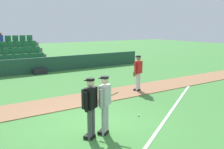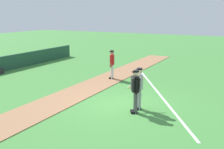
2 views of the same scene
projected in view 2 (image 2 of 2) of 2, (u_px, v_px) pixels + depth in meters
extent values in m
plane|color=#42843A|center=(123.00, 105.00, 11.79)|extent=(80.00, 80.00, 0.00)
cube|color=#9E704C|center=(70.00, 96.00, 13.07)|extent=(28.00, 1.91, 0.03)
cube|color=white|center=(156.00, 90.00, 14.15)|extent=(10.27, 6.38, 0.01)
cylinder|color=#B2B2B2|center=(139.00, 99.00, 11.15)|extent=(0.14, 0.14, 0.90)
cylinder|color=#B2B2B2|center=(139.00, 98.00, 11.30)|extent=(0.14, 0.14, 0.90)
cube|color=black|center=(138.00, 108.00, 11.23)|extent=(0.24, 0.28, 0.10)
cube|color=black|center=(137.00, 107.00, 11.39)|extent=(0.24, 0.28, 0.10)
cube|color=#B2B2B2|center=(140.00, 81.00, 11.06)|extent=(0.46, 0.40, 0.60)
cylinder|color=#B2B2B2|center=(141.00, 84.00, 10.83)|extent=(0.09, 0.09, 0.55)
cylinder|color=#B2B2B2|center=(138.00, 81.00, 11.31)|extent=(0.09, 0.09, 0.55)
sphere|color=beige|center=(140.00, 71.00, 10.96)|extent=(0.22, 0.22, 0.22)
cylinder|color=black|center=(140.00, 69.00, 10.94)|extent=(0.23, 0.23, 0.06)
cube|color=black|center=(137.00, 70.00, 10.94)|extent=(0.22, 0.20, 0.02)
cylinder|color=tan|center=(136.00, 83.00, 11.33)|extent=(0.65, 0.56, 0.41)
cylinder|color=#4C4C4C|center=(136.00, 103.00, 10.71)|extent=(0.14, 0.14, 0.90)
cylinder|color=#4C4C4C|center=(135.00, 102.00, 10.86)|extent=(0.14, 0.14, 0.90)
cube|color=black|center=(134.00, 112.00, 10.79)|extent=(0.24, 0.28, 0.10)
cube|color=black|center=(133.00, 111.00, 10.95)|extent=(0.24, 0.28, 0.10)
cube|color=black|center=(136.00, 84.00, 10.62)|extent=(0.46, 0.40, 0.60)
cylinder|color=black|center=(137.00, 87.00, 10.39)|extent=(0.09, 0.09, 0.55)
cylinder|color=black|center=(135.00, 84.00, 10.87)|extent=(0.09, 0.09, 0.55)
sphere|color=beige|center=(136.00, 74.00, 10.52)|extent=(0.22, 0.22, 0.22)
cylinder|color=black|center=(136.00, 71.00, 10.50)|extent=(0.23, 0.23, 0.06)
cube|color=black|center=(134.00, 72.00, 10.50)|extent=(0.22, 0.20, 0.02)
cube|color=black|center=(133.00, 84.00, 10.61)|extent=(0.42, 0.30, 0.56)
cylinder|color=silver|center=(112.00, 72.00, 16.27)|extent=(0.14, 0.14, 0.90)
cylinder|color=silver|center=(112.00, 72.00, 16.43)|extent=(0.14, 0.14, 0.90)
cube|color=black|center=(111.00, 78.00, 16.37)|extent=(0.20, 0.28, 0.10)
cube|color=black|center=(111.00, 78.00, 16.53)|extent=(0.20, 0.28, 0.10)
cube|color=red|center=(112.00, 60.00, 16.18)|extent=(0.45, 0.34, 0.60)
cylinder|color=red|center=(111.00, 61.00, 15.95)|extent=(0.09, 0.09, 0.55)
cylinder|color=red|center=(113.00, 60.00, 16.44)|extent=(0.09, 0.09, 0.55)
sphere|color=#9E7051|center=(112.00, 53.00, 16.09)|extent=(0.22, 0.22, 0.22)
cylinder|color=black|center=(112.00, 51.00, 16.07)|extent=(0.23, 0.23, 0.06)
cube|color=black|center=(110.00, 51.00, 16.09)|extent=(0.21, 0.17, 0.02)
ellipsoid|color=brown|center=(111.00, 65.00, 16.00)|extent=(0.23, 0.18, 0.28)
sphere|color=white|center=(141.00, 95.00, 13.17)|extent=(0.07, 0.07, 0.07)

